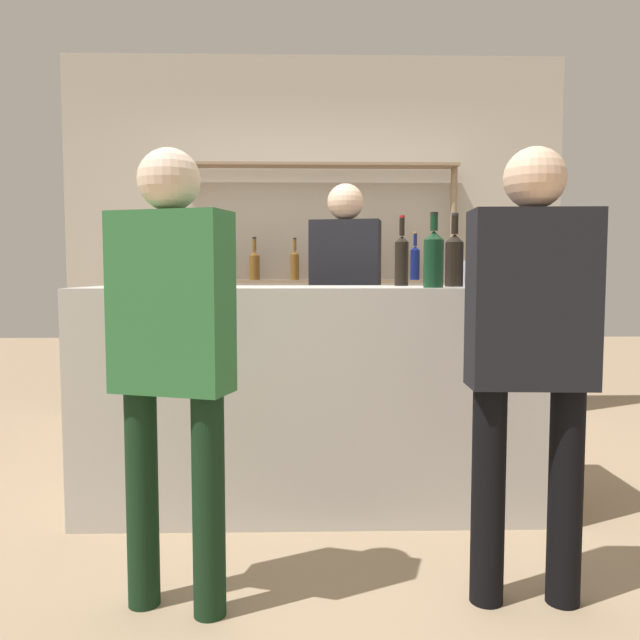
# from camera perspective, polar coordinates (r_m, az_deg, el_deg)

# --- Properties ---
(ground_plane) EXTENTS (16.00, 16.00, 0.00)m
(ground_plane) POSITION_cam_1_polar(r_m,az_deg,el_deg) (3.21, 0.00, -16.46)
(ground_plane) COLOR #9E8466
(bar_counter) EXTENTS (2.25, 0.67, 1.07)m
(bar_counter) POSITION_cam_1_polar(r_m,az_deg,el_deg) (3.07, 0.00, -7.03)
(bar_counter) COLOR #B7B2AD
(bar_counter) RESTS_ON ground_plane
(back_wall) EXTENTS (3.85, 0.12, 2.80)m
(back_wall) POSITION_cam_1_polar(r_m,az_deg,el_deg) (4.94, -0.50, 7.33)
(back_wall) COLOR #B2A899
(back_wall) RESTS_ON ground_plane
(back_shelf) EXTENTS (2.16, 0.18, 1.96)m
(back_shelf) POSITION_cam_1_polar(r_m,az_deg,el_deg) (4.76, -0.54, 6.08)
(back_shelf) COLOR #897056
(back_shelf) RESTS_ON ground_plane
(counter_bottle_0) EXTENTS (0.09, 0.09, 0.34)m
(counter_bottle_0) POSITION_cam_1_polar(r_m,az_deg,el_deg) (2.85, 10.35, 5.63)
(counter_bottle_0) COLOR black
(counter_bottle_0) RESTS_ON bar_counter
(counter_bottle_1) EXTENTS (0.08, 0.08, 0.34)m
(counter_bottle_1) POSITION_cam_1_polar(r_m,az_deg,el_deg) (3.12, 14.69, 5.37)
(counter_bottle_1) COLOR #0F1956
(counter_bottle_1) RESTS_ON bar_counter
(counter_bottle_2) EXTENTS (0.07, 0.07, 0.36)m
(counter_bottle_2) POSITION_cam_1_polar(r_m,az_deg,el_deg) (3.24, 7.48, 5.56)
(counter_bottle_2) COLOR black
(counter_bottle_2) RESTS_ON bar_counter
(counter_bottle_3) EXTENTS (0.09, 0.09, 0.35)m
(counter_bottle_3) POSITION_cam_1_polar(r_m,az_deg,el_deg) (3.10, 12.18, 5.53)
(counter_bottle_3) COLOR black
(counter_bottle_3) RESTS_ON bar_counter
(wine_glass) EXTENTS (0.07, 0.07, 0.17)m
(wine_glass) POSITION_cam_1_polar(r_m,az_deg,el_deg) (2.95, 15.41, 5.36)
(wine_glass) COLOR silver
(wine_glass) RESTS_ON bar_counter
(ice_bucket) EXTENTS (0.23, 0.23, 0.23)m
(ice_bucket) POSITION_cam_1_polar(r_m,az_deg,el_deg) (3.08, -12.30, 5.11)
(ice_bucket) COLOR #846647
(ice_bucket) RESTS_ON bar_counter
(cork_jar) EXTENTS (0.10, 0.10, 0.13)m
(cork_jar) POSITION_cam_1_polar(r_m,az_deg,el_deg) (3.25, 13.26, 4.15)
(cork_jar) COLOR silver
(cork_jar) RESTS_ON bar_counter
(server_behind_counter) EXTENTS (0.45, 0.27, 1.68)m
(server_behind_counter) POSITION_cam_1_polar(r_m,az_deg,el_deg) (3.84, 2.32, 2.16)
(server_behind_counter) COLOR black
(server_behind_counter) RESTS_ON ground_plane
(customer_right) EXTENTS (0.42, 0.20, 1.56)m
(customer_right) POSITION_cam_1_polar(r_m,az_deg,el_deg) (2.22, 18.71, -1.77)
(customer_right) COLOR black
(customer_right) RESTS_ON ground_plane
(customer_left) EXTENTS (0.42, 0.28, 1.54)m
(customer_left) POSITION_cam_1_polar(r_m,az_deg,el_deg) (2.11, -13.38, -2.00)
(customer_left) COLOR black
(customer_left) RESTS_ON ground_plane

